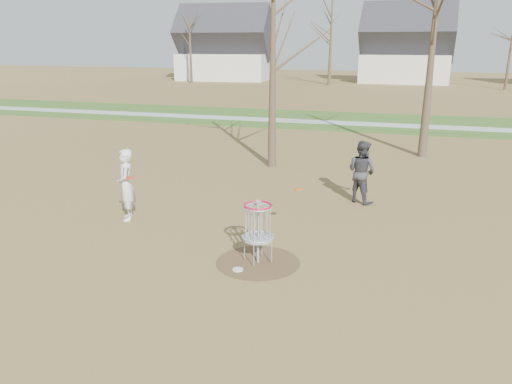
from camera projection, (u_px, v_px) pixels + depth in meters
ground at (258, 262)px, 10.64m from camera, size 160.00×160.00×0.00m
green_band at (358, 121)px, 29.89m from camera, size 160.00×8.00×0.01m
footpath at (357, 124)px, 28.97m from camera, size 160.00×1.50×0.01m
dirt_circle at (258, 262)px, 10.64m from camera, size 1.80×1.80×0.01m
player_standing at (126, 185)px, 13.00m from camera, size 0.74×0.82×1.89m
player_throwing at (361, 172)px, 14.45m from camera, size 1.12×1.05×1.83m
disc_grounded at (238, 270)px, 10.26m from camera, size 0.22×0.22×0.02m
discs_in_play at (215, 183)px, 12.12m from camera, size 4.60×0.30×0.09m
disc_golf_basket at (258, 222)px, 10.38m from camera, size 0.64×0.64×1.35m
bare_trees at (402, 33)px, 41.42m from camera, size 52.62×44.98×9.00m
houses_row at (427, 52)px, 56.61m from camera, size 56.51×10.01×7.26m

